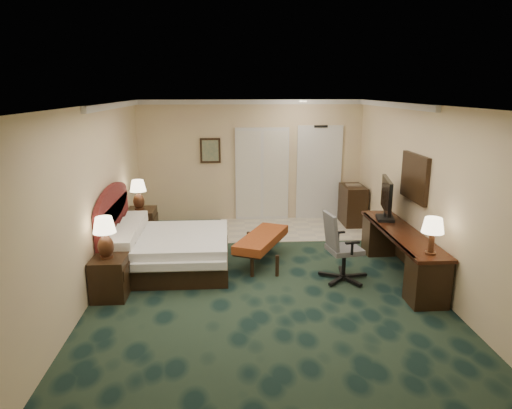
{
  "coord_description": "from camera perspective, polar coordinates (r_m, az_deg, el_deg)",
  "views": [
    {
      "loc": [
        -0.54,
        -6.4,
        2.93
      ],
      "look_at": [
        -0.09,
        0.6,
        1.14
      ],
      "focal_mm": 32.0,
      "sensor_mm": 36.0,
      "label": 1
    }
  ],
  "objects": [
    {
      "name": "floor",
      "position": [
        7.06,
        1.05,
        -10.24
      ],
      "size": [
        5.0,
        7.5,
        0.0
      ],
      "primitive_type": "cube",
      "color": "black",
      "rests_on": "ground"
    },
    {
      "name": "ceiling",
      "position": [
        6.43,
        1.17,
        12.24
      ],
      "size": [
        5.0,
        7.5,
        0.0
      ],
      "primitive_type": "cube",
      "color": "white",
      "rests_on": "wall_back"
    },
    {
      "name": "wall_back",
      "position": [
        10.29,
        -0.65,
        5.45
      ],
      "size": [
        5.0,
        0.0,
        2.7
      ],
      "primitive_type": "cube",
      "color": "#CEB295",
      "rests_on": "ground"
    },
    {
      "name": "wall_front",
      "position": [
        3.13,
        7.09,
        -16.12
      ],
      "size": [
        5.0,
        0.0,
        2.7
      ],
      "primitive_type": "cube",
      "color": "#CEB295",
      "rests_on": "ground"
    },
    {
      "name": "wall_left",
      "position": [
        6.87,
        -20.14,
        0.11
      ],
      "size": [
        0.0,
        7.5,
        2.7
      ],
      "primitive_type": "cube",
      "color": "#CEB295",
      "rests_on": "ground"
    },
    {
      "name": "wall_right",
      "position": [
        7.26,
        21.18,
        0.74
      ],
      "size": [
        0.0,
        7.5,
        2.7
      ],
      "primitive_type": "cube",
      "color": "#CEB295",
      "rests_on": "ground"
    },
    {
      "name": "crown_molding",
      "position": [
        6.43,
        1.16,
        11.79
      ],
      "size": [
        5.0,
        7.5,
        0.1
      ],
      "primitive_type": null,
      "color": "silver",
      "rests_on": "wall_back"
    },
    {
      "name": "tile_patch",
      "position": [
        9.85,
        4.88,
        -3.03
      ],
      "size": [
        3.2,
        1.7,
        0.01
      ],
      "primitive_type": "cube",
      "color": "beige",
      "rests_on": "ground"
    },
    {
      "name": "headboard",
      "position": [
        7.96,
        -17.36,
        -2.66
      ],
      "size": [
        0.12,
        2.0,
        1.4
      ],
      "primitive_type": null,
      "color": "#48160C",
      "rests_on": "ground"
    },
    {
      "name": "entry_door",
      "position": [
        10.5,
        7.86,
        3.84
      ],
      "size": [
        1.02,
        0.06,
        2.18
      ],
      "primitive_type": "cube",
      "color": "silver",
      "rests_on": "ground"
    },
    {
      "name": "closet_doors",
      "position": [
        10.31,
        0.76,
        3.78
      ],
      "size": [
        1.2,
        0.06,
        2.1
      ],
      "primitive_type": "cube",
      "color": "beige",
      "rests_on": "ground"
    },
    {
      "name": "wall_art",
      "position": [
        10.2,
        -5.73,
        6.73
      ],
      "size": [
        0.45,
        0.06,
        0.55
      ],
      "primitive_type": "cube",
      "color": "#476758",
      "rests_on": "wall_back"
    },
    {
      "name": "wall_mirror",
      "position": [
        7.74,
        19.22,
        3.22
      ],
      "size": [
        0.05,
        0.95,
        0.75
      ],
      "primitive_type": "cube",
      "color": "white",
      "rests_on": "wall_right"
    },
    {
      "name": "bed",
      "position": [
        7.74,
        -10.45,
        -5.86
      ],
      "size": [
        1.85,
        1.72,
        0.59
      ],
      "primitive_type": "cube",
      "color": "white",
      "rests_on": "ground"
    },
    {
      "name": "nightstand_near",
      "position": [
        6.94,
        -17.76,
        -8.68
      ],
      "size": [
        0.48,
        0.55,
        0.6
      ],
      "primitive_type": "cube",
      "color": "black",
      "rests_on": "ground"
    },
    {
      "name": "nightstand_far",
      "position": [
        9.17,
        -14.07,
        -2.61
      ],
      "size": [
        0.53,
        0.61,
        0.67
      ],
      "primitive_type": "cube",
      "color": "black",
      "rests_on": "ground"
    },
    {
      "name": "lamp_near",
      "position": [
        6.75,
        -18.34,
        -3.95
      ],
      "size": [
        0.33,
        0.33,
        0.6
      ],
      "primitive_type": null,
      "rotation": [
        0.0,
        0.0,
        0.03
      ],
      "color": "black",
      "rests_on": "nightstand_near"
    },
    {
      "name": "lamp_far",
      "position": [
        9.02,
        -14.48,
        1.18
      ],
      "size": [
        0.32,
        0.32,
        0.58
      ],
      "primitive_type": null,
      "rotation": [
        0.0,
        0.0,
        -0.03
      ],
      "color": "black",
      "rests_on": "nightstand_far"
    },
    {
      "name": "bed_bench",
      "position": [
        7.92,
        0.71,
        -5.53
      ],
      "size": [
        1.07,
        1.53,
        0.49
      ],
      "primitive_type": "cube",
      "rotation": [
        0.0,
        0.0,
        -0.43
      ],
      "color": "maroon",
      "rests_on": "ground"
    },
    {
      "name": "desk",
      "position": [
        7.69,
        17.54,
        -5.85
      ],
      "size": [
        0.55,
        2.56,
        0.74
      ],
      "primitive_type": "cube",
      "color": "black",
      "rests_on": "ground"
    },
    {
      "name": "tv",
      "position": [
        8.09,
        15.98,
        0.62
      ],
      "size": [
        0.26,
        0.92,
        0.72
      ],
      "primitive_type": "cube",
      "rotation": [
        0.0,
        0.0,
        -0.21
      ],
      "color": "black",
      "rests_on": "desk"
    },
    {
      "name": "desk_lamp",
      "position": [
        6.62,
        21.15,
        -3.67
      ],
      "size": [
        0.32,
        0.32,
        0.52
      ],
      "primitive_type": null,
      "rotation": [
        0.0,
        0.0,
        0.06
      ],
      "color": "black",
      "rests_on": "desk"
    },
    {
      "name": "desk_chair",
      "position": [
        7.25,
        11.03,
        -5.18
      ],
      "size": [
        0.73,
        0.7,
        1.1
      ],
      "primitive_type": null,
      "rotation": [
        0.0,
        0.0,
        0.18
      ],
      "color": "#545455",
      "rests_on": "ground"
    },
    {
      "name": "minibar",
      "position": [
        10.3,
        11.98,
        -0.06
      ],
      "size": [
        0.46,
        0.82,
        0.87
      ],
      "primitive_type": "cube",
      "color": "black",
      "rests_on": "ground"
    }
  ]
}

